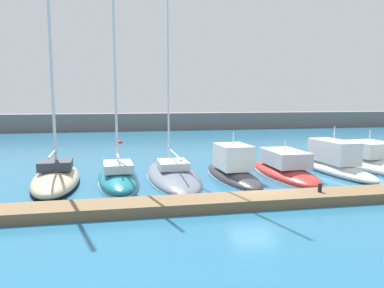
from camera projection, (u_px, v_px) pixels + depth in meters
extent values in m
plane|color=#236084|center=(254.00, 194.00, 19.61)|extent=(120.00, 120.00, 0.00)
cube|color=brown|center=(267.00, 199.00, 17.76)|extent=(28.83, 1.87, 0.47)
cube|color=slate|center=(165.00, 121.00, 60.47)|extent=(108.00, 3.88, 2.73)
ellipsoid|color=beige|center=(56.00, 179.00, 21.81)|extent=(3.19, 8.39, 1.26)
ellipsoid|color=black|center=(57.00, 184.00, 21.85)|extent=(3.22, 8.47, 0.12)
cylinder|color=silver|center=(50.00, 39.00, 21.02)|extent=(0.18, 0.18, 15.41)
cylinder|color=silver|center=(53.00, 153.00, 20.51)|extent=(0.35, 3.55, 0.12)
cube|color=#333842|center=(56.00, 165.00, 21.71)|extent=(2.02, 2.08, 0.53)
ellipsoid|color=#19707F|center=(118.00, 178.00, 22.41)|extent=(2.92, 7.89, 1.09)
ellipsoid|color=silver|center=(118.00, 182.00, 22.44)|extent=(2.95, 7.97, 0.12)
cylinder|color=silver|center=(115.00, 59.00, 21.72)|extent=(0.14, 0.14, 13.56)
cylinder|color=silver|center=(118.00, 155.00, 21.66)|extent=(0.26, 2.39, 0.10)
cube|color=silver|center=(118.00, 167.00, 21.93)|extent=(1.86, 2.52, 0.51)
ellipsoid|color=slate|center=(172.00, 176.00, 23.72)|extent=(3.44, 10.30, 1.10)
ellipsoid|color=silver|center=(172.00, 177.00, 23.74)|extent=(3.48, 10.40, 0.12)
cylinder|color=silver|center=(168.00, 21.00, 23.91)|extent=(0.13, 0.13, 19.28)
cylinder|color=silver|center=(175.00, 154.00, 22.24)|extent=(0.19, 4.28, 0.09)
cube|color=silver|center=(173.00, 165.00, 23.39)|extent=(1.91, 2.42, 0.48)
ellipsoid|color=#2D2D33|center=(232.00, 176.00, 23.56)|extent=(2.82, 7.91, 1.05)
ellipsoid|color=silver|center=(232.00, 178.00, 23.58)|extent=(2.85, 7.98, 0.12)
cube|color=silver|center=(233.00, 157.00, 23.33)|extent=(2.08, 2.87, 1.57)
cube|color=black|center=(227.00, 150.00, 24.46)|extent=(1.76, 0.79, 0.88)
cylinder|color=silver|center=(233.00, 138.00, 23.17)|extent=(0.08, 0.08, 0.82)
ellipsoid|color=#B72D28|center=(284.00, 173.00, 24.37)|extent=(2.86, 8.31, 1.04)
ellipsoid|color=silver|center=(284.00, 175.00, 24.40)|extent=(2.89, 8.39, 0.12)
cube|color=silver|center=(285.00, 158.00, 24.24)|extent=(2.22, 3.74, 1.00)
cube|color=black|center=(277.00, 153.00, 25.46)|extent=(1.97, 0.95, 0.56)
cylinder|color=silver|center=(285.00, 145.00, 24.14)|extent=(0.08, 0.08, 0.66)
ellipsoid|color=white|center=(334.00, 169.00, 25.33)|extent=(2.65, 8.45, 0.99)
ellipsoid|color=black|center=(334.00, 172.00, 25.36)|extent=(2.67, 8.54, 0.12)
cube|color=silver|center=(333.00, 151.00, 25.33)|extent=(1.97, 3.97, 1.54)
cube|color=black|center=(324.00, 146.00, 26.38)|extent=(1.61, 1.07, 0.86)
cylinder|color=silver|center=(334.00, 133.00, 25.17)|extent=(0.08, 0.08, 1.01)
ellipsoid|color=silver|center=(376.00, 167.00, 26.34)|extent=(3.96, 9.39, 1.30)
ellipsoid|color=black|center=(376.00, 169.00, 26.36)|extent=(4.00, 9.48, 0.12)
cube|color=silver|center=(369.00, 149.00, 26.97)|extent=(2.87, 3.27, 1.11)
cube|color=black|center=(364.00, 146.00, 27.43)|extent=(2.39, 0.98, 0.62)
cylinder|color=silver|center=(370.00, 136.00, 26.85)|extent=(0.08, 0.08, 0.87)
sphere|color=red|center=(120.00, 143.00, 41.92)|extent=(0.57, 0.57, 0.57)
cylinder|color=black|center=(320.00, 188.00, 18.23)|extent=(0.20, 0.20, 0.44)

